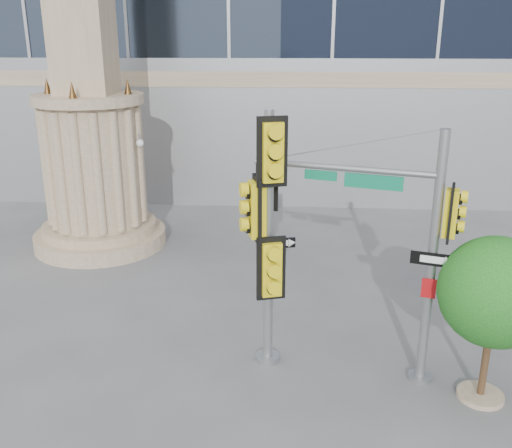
{
  "coord_description": "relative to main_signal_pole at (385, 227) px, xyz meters",
  "views": [
    {
      "loc": [
        0.46,
        -9.09,
        6.95
      ],
      "look_at": [
        -0.22,
        2.0,
        3.21
      ],
      "focal_mm": 40.0,
      "sensor_mm": 36.0,
      "label": 1
    }
  ],
  "objects": [
    {
      "name": "ground",
      "position": [
        -2.36,
        -1.73,
        -3.28
      ],
      "size": [
        120.0,
        120.0,
        0.0
      ],
      "primitive_type": "plane",
      "color": "#545456",
      "rests_on": "ground"
    },
    {
      "name": "monument",
      "position": [
        -8.36,
        7.27,
        2.24
      ],
      "size": [
        4.4,
        4.4,
        16.6
      ],
      "color": "gray",
      "rests_on": "ground"
    },
    {
      "name": "main_signal_pole",
      "position": [
        0.0,
        0.0,
        0.0
      ],
      "size": [
        3.99,
        1.53,
        5.29
      ],
      "rotation": [
        0.0,
        0.0,
        -0.3
      ],
      "color": "slate",
      "rests_on": "ground"
    },
    {
      "name": "secondary_signal_pole",
      "position": [
        -2.35,
        0.13,
        -0.03
      ],
      "size": [
        1.03,
        0.74,
        5.54
      ],
      "rotation": [
        0.0,
        0.0,
        0.28
      ],
      "color": "slate",
      "rests_on": "ground"
    },
    {
      "name": "street_tree",
      "position": [
        2.04,
        -0.83,
        -1.04
      ],
      "size": [
        2.18,
        2.13,
        3.4
      ],
      "color": "gray",
      "rests_on": "ground"
    }
  ]
}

